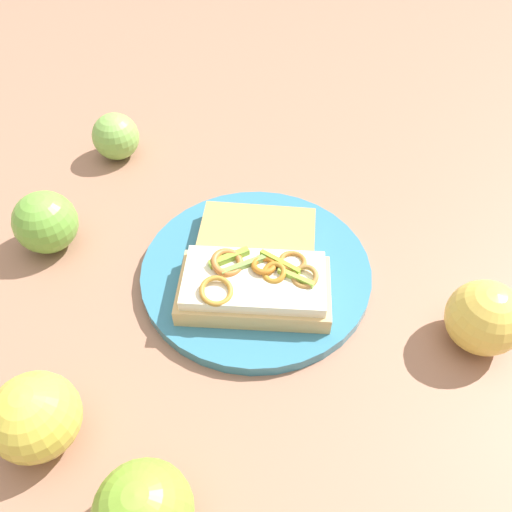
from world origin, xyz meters
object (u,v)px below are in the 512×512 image
object	(u,v)px
apple_0	(116,137)
apple_3	(35,417)
bread_slice_side	(258,234)
sandwich	(254,285)
apple_2	(484,318)
apple_4	(143,512)
apple_1	(46,222)
plate	(256,271)

from	to	relation	value
apple_0	apple_3	distance (m)	0.44
bread_slice_side	sandwich	bearing A→B (deg)	92.20
apple_2	apple_4	bearing A→B (deg)	-147.57
bread_slice_side	apple_1	xyz separation A→B (m)	(-0.26, -0.00, 0.01)
sandwich	apple_0	xyz separation A→B (m)	(-0.22, 0.28, 0.00)
sandwich	apple_3	size ratio (longest dim) A/B	2.08
apple_2	apple_4	world-z (taller)	apple_4
sandwich	bread_slice_side	distance (m)	0.09
bread_slice_side	apple_4	distance (m)	0.34
apple_2	apple_4	size ratio (longest dim) A/B	0.98
apple_1	sandwich	bearing A→B (deg)	-17.97
bread_slice_side	apple_4	size ratio (longest dim) A/B	1.71
plate	apple_3	bearing A→B (deg)	-132.18
bread_slice_side	apple_2	world-z (taller)	apple_2
plate	apple_2	world-z (taller)	apple_2
apple_2	apple_3	distance (m)	0.45
plate	bread_slice_side	world-z (taller)	bread_slice_side
plate	apple_2	xyz separation A→B (m)	(0.24, -0.08, 0.03)
plate	apple_4	world-z (taller)	apple_4
bread_slice_side	apple_3	size ratio (longest dim) A/B	1.70
plate	apple_4	distance (m)	0.30
plate	bread_slice_side	bearing A→B (deg)	88.80
apple_0	sandwich	bearing A→B (deg)	-51.56
apple_2	apple_4	xyz separation A→B (m)	(-0.32, -0.20, 0.00)
apple_0	apple_3	world-z (taller)	apple_3
apple_1	plate	bearing A→B (deg)	-8.91
apple_1	apple_4	xyz separation A→B (m)	(0.19, -0.33, 0.00)
bread_slice_side	plate	bearing A→B (deg)	92.09
apple_2	apple_0	bearing A→B (deg)	145.93
sandwich	bread_slice_side	size ratio (longest dim) A/B	1.22
plate	apple_4	bearing A→B (deg)	-105.26
apple_0	apple_4	world-z (taller)	apple_4
apple_3	apple_4	world-z (taller)	same
plate	apple_0	size ratio (longest dim) A/B	4.01
plate	apple_3	world-z (taller)	apple_3
apple_0	plate	bearing A→B (deg)	-46.55
apple_0	apple_3	xyz separation A→B (m)	(0.03, -0.44, 0.01)
apple_1	apple_3	distance (m)	0.26
apple_2	apple_1	bearing A→B (deg)	166.36
apple_3	apple_4	distance (m)	0.14
apple_3	apple_4	size ratio (longest dim) A/B	1.01
sandwich	apple_3	xyz separation A→B (m)	(-0.19, -0.17, 0.01)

